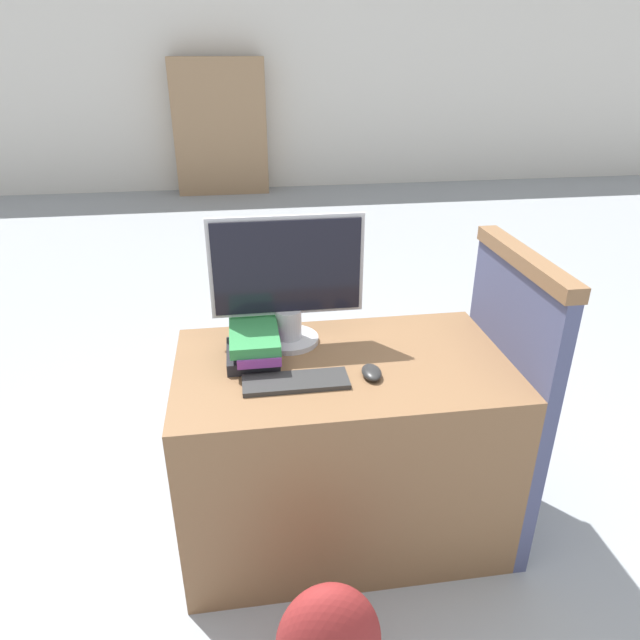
{
  "coord_description": "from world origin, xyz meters",
  "views": [
    {
      "loc": [
        -0.33,
        -1.35,
        1.73
      ],
      "look_at": [
        -0.08,
        0.31,
        0.92
      ],
      "focal_mm": 32.0,
      "sensor_mm": 36.0,
      "label": 1
    }
  ],
  "objects_px": {
    "keyboard": "(296,382)",
    "monitor": "(287,281)",
    "mouse": "(372,372)",
    "book_stack": "(254,344)"
  },
  "relations": [
    {
      "from": "book_stack",
      "to": "keyboard",
      "type": "bearing_deg",
      "value": -56.25
    },
    {
      "from": "keyboard",
      "to": "monitor",
      "type": "bearing_deg",
      "value": 88.6
    },
    {
      "from": "keyboard",
      "to": "book_stack",
      "type": "xyz_separation_m",
      "value": [
        -0.12,
        0.18,
        0.05
      ]
    },
    {
      "from": "keyboard",
      "to": "book_stack",
      "type": "distance_m",
      "value": 0.23
    },
    {
      "from": "monitor",
      "to": "keyboard",
      "type": "distance_m",
      "value": 0.38
    },
    {
      "from": "monitor",
      "to": "book_stack",
      "type": "relative_size",
      "value": 1.88
    },
    {
      "from": "monitor",
      "to": "mouse",
      "type": "relative_size",
      "value": 5.26
    },
    {
      "from": "book_stack",
      "to": "monitor",
      "type": "bearing_deg",
      "value": 40.82
    },
    {
      "from": "monitor",
      "to": "book_stack",
      "type": "xyz_separation_m",
      "value": [
        -0.13,
        -0.11,
        -0.18
      ]
    },
    {
      "from": "mouse",
      "to": "monitor",
      "type": "bearing_deg",
      "value": 130.58
    }
  ]
}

